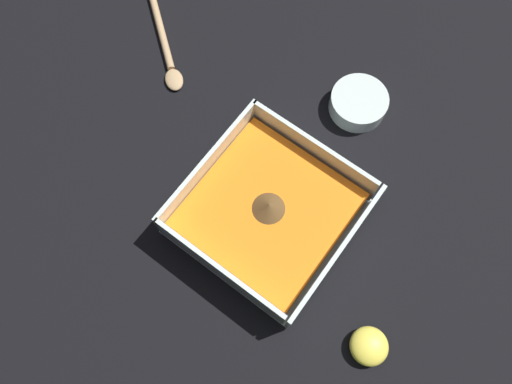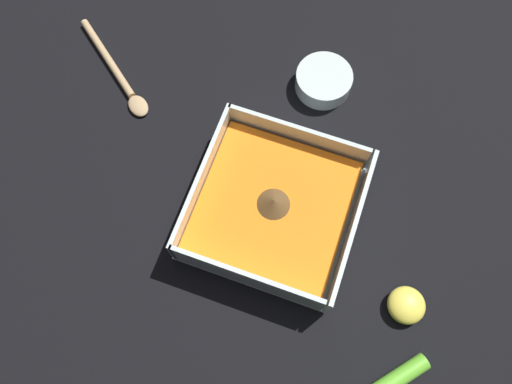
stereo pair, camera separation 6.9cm
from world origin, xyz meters
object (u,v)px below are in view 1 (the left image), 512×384
spice_bowl (358,103)px  wooden_spoon (164,43)px  lemon_half (369,346)px  square_dish (270,213)px

spice_bowl → wooden_spoon: spice_bowl is taller
spice_bowl → lemon_half: size_ratio=1.73×
square_dish → spice_bowl: size_ratio=2.52×
spice_bowl → lemon_half: spice_bowl is taller
lemon_half → wooden_spoon: (0.20, 0.52, -0.01)m
spice_bowl → wooden_spoon: size_ratio=0.50×
square_dish → lemon_half: bearing=-107.7°
square_dish → wooden_spoon: 0.34m
square_dish → lemon_half: size_ratio=4.36×
spice_bowl → lemon_half: (-0.29, -0.20, -0.00)m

